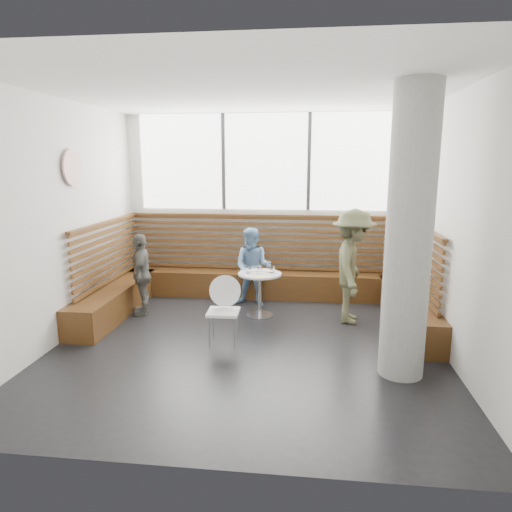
# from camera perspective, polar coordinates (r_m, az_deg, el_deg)

# --- Properties ---
(room) EXTENTS (5.00, 5.00, 3.20)m
(room) POSITION_cam_1_polar(r_m,az_deg,el_deg) (5.72, -1.16, 3.90)
(room) COLOR silver
(room) RESTS_ON ground
(booth) EXTENTS (5.00, 2.50, 1.44)m
(booth) POSITION_cam_1_polar(r_m,az_deg,el_deg) (7.68, 0.67, -3.17)
(booth) COLOR #432810
(booth) RESTS_ON ground
(concrete_column) EXTENTS (0.50, 0.50, 3.20)m
(concrete_column) POSITION_cam_1_polar(r_m,az_deg,el_deg) (5.18, 18.60, 2.46)
(concrete_column) COLOR gray
(concrete_column) RESTS_ON ground
(wall_art) EXTENTS (0.03, 0.50, 0.50)m
(wall_art) POSITION_cam_1_polar(r_m,az_deg,el_deg) (6.83, -21.97, 10.22)
(wall_art) COLOR white
(wall_art) RESTS_ON room
(cafe_table) EXTENTS (0.67, 0.67, 0.69)m
(cafe_table) POSITION_cam_1_polar(r_m,az_deg,el_deg) (7.10, 0.47, -3.69)
(cafe_table) COLOR silver
(cafe_table) RESTS_ON ground
(cafe_chair) EXTENTS (0.43, 0.42, 0.89)m
(cafe_chair) POSITION_cam_1_polar(r_m,az_deg,el_deg) (6.10, -4.00, -6.05)
(cafe_chair) COLOR white
(cafe_chair) RESTS_ON ground
(adult_man) EXTENTS (0.76, 1.17, 1.71)m
(adult_man) POSITION_cam_1_polar(r_m,az_deg,el_deg) (6.91, 12.00, -1.29)
(adult_man) COLOR brown
(adult_man) RESTS_ON ground
(child_back) EXTENTS (0.71, 0.59, 1.31)m
(child_back) POSITION_cam_1_polar(r_m,az_deg,el_deg) (7.59, -0.38, -1.40)
(child_back) COLOR #6F97C1
(child_back) RESTS_ON ground
(child_left) EXTENTS (0.48, 0.81, 1.29)m
(child_left) POSITION_cam_1_polar(r_m,az_deg,el_deg) (7.40, -14.12, -2.21)
(child_left) COLOR #5C5B53
(child_left) RESTS_ON ground
(plate_near) EXTENTS (0.19, 0.19, 0.01)m
(plate_near) POSITION_cam_1_polar(r_m,az_deg,el_deg) (7.18, -0.37, -1.83)
(plate_near) COLOR white
(plate_near) RESTS_ON cafe_table
(plate_far) EXTENTS (0.19, 0.19, 0.01)m
(plate_far) POSITION_cam_1_polar(r_m,az_deg,el_deg) (7.18, 1.58, -1.84)
(plate_far) COLOR white
(plate_far) RESTS_ON cafe_table
(glass_left) EXTENTS (0.07, 0.07, 0.11)m
(glass_left) POSITION_cam_1_polar(r_m,az_deg,el_deg) (7.04, -0.94, -1.71)
(glass_left) COLOR white
(glass_left) RESTS_ON cafe_table
(glass_mid) EXTENTS (0.08, 0.08, 0.12)m
(glass_mid) POSITION_cam_1_polar(r_m,az_deg,el_deg) (6.98, 0.48, -1.79)
(glass_mid) COLOR white
(glass_mid) RESTS_ON cafe_table
(glass_right) EXTENTS (0.07, 0.07, 0.11)m
(glass_right) POSITION_cam_1_polar(r_m,az_deg,el_deg) (7.06, 2.03, -1.67)
(glass_right) COLOR white
(glass_right) RESTS_ON cafe_table
(menu_card) EXTENTS (0.21, 0.16, 0.00)m
(menu_card) POSITION_cam_1_polar(r_m,az_deg,el_deg) (6.84, 0.48, -2.56)
(menu_card) COLOR #A5C64C
(menu_card) RESTS_ON cafe_table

